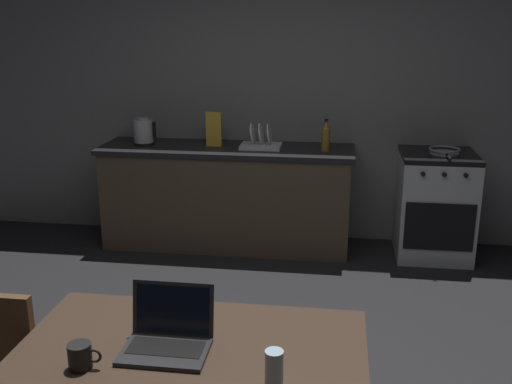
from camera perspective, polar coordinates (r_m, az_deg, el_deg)
name	(u,v)px	position (r m, az deg, el deg)	size (l,w,h in m)	color
back_wall	(322,83)	(5.26, 6.34, 10.30)	(6.40, 0.10, 2.78)	slate
kitchen_counter	(227,196)	(5.19, -2.77, -0.39)	(2.16, 0.64, 0.88)	#4C3D2D
stove_oven	(435,205)	(5.17, 16.74, -1.19)	(0.60, 0.62, 0.88)	#B7BABF
dining_table	(189,371)	(2.33, -6.48, -16.66)	(1.32, 0.86, 0.75)	#332319
laptop	(168,337)	(2.32, -8.47, -13.60)	(0.32, 0.26, 0.23)	#232326
electric_kettle	(143,132)	(5.24, -10.73, 5.70)	(0.20, 0.18, 0.23)	black
bottle	(326,136)	(4.92, 6.71, 5.35)	(0.07, 0.07, 0.27)	#8C601E
frying_pan	(445,151)	(5.04, 17.63, 3.77)	(0.25, 0.42, 0.05)	gray
coffee_mug	(80,356)	(2.27, -16.47, -14.82)	(0.12, 0.08, 0.09)	black
drinking_glass	(274,369)	(2.07, 1.74, -16.62)	(0.06, 0.06, 0.14)	#99B7C6
cereal_box	(214,129)	(5.10, -4.05, 6.04)	(0.13, 0.05, 0.29)	gold
dish_rack	(261,142)	(5.03, 0.48, 4.79)	(0.34, 0.26, 0.21)	silver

